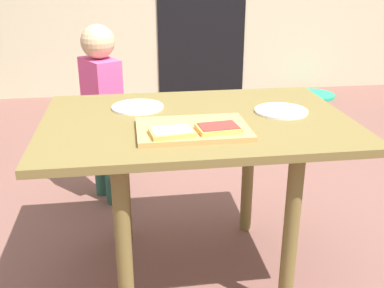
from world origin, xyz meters
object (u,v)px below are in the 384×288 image
object	(u,v)px
child_left	(102,104)
cutting_board	(193,129)
plate_white_left	(138,107)
garden_hose_coil	(313,95)
pizza_slice_near_right	(218,128)
pizza_slice_near_left	(172,132)
dining_table	(197,142)
plate_white_right	(281,111)

from	to	relation	value
child_left	cutting_board	bearing A→B (deg)	-67.71
plate_white_left	garden_hose_coil	xyz separation A→B (m)	(1.86, 2.49, -0.71)
pizza_slice_near_right	pizza_slice_near_left	world-z (taller)	same
child_left	dining_table	bearing A→B (deg)	-61.65
cutting_board	garden_hose_coil	xyz separation A→B (m)	(1.67, 2.80, -0.71)
cutting_board	child_left	bearing A→B (deg)	112.29
plate_white_left	garden_hose_coil	distance (m)	3.18
child_left	pizza_slice_near_left	bearing A→B (deg)	-73.60
child_left	plate_white_right	bearing A→B (deg)	-43.52
plate_white_right	plate_white_left	bearing A→B (deg)	166.51
garden_hose_coil	plate_white_right	bearing A→B (deg)	-115.98
cutting_board	plate_white_left	bearing A→B (deg)	120.89
garden_hose_coil	pizza_slice_near_right	bearing A→B (deg)	-119.05
pizza_slice_near_right	plate_white_right	world-z (taller)	pizza_slice_near_right
dining_table	plate_white_right	xyz separation A→B (m)	(0.35, 0.03, 0.10)
plate_white_left	garden_hose_coil	bearing A→B (deg)	53.29
plate_white_right	child_left	distance (m)	1.05
pizza_slice_near_left	child_left	bearing A→B (deg)	106.40
dining_table	pizza_slice_near_right	bearing A→B (deg)	-76.97
dining_table	child_left	bearing A→B (deg)	118.35
pizza_slice_near_right	garden_hose_coil	bearing A→B (deg)	60.95
cutting_board	plate_white_right	distance (m)	0.43
plate_white_left	child_left	size ratio (longest dim) A/B	0.22
plate_white_left	plate_white_right	size ratio (longest dim) A/B	1.00
plate_white_left	garden_hose_coil	size ratio (longest dim) A/B	0.49
pizza_slice_near_left	plate_white_left	bearing A→B (deg)	105.29
pizza_slice_near_right	child_left	world-z (taller)	child_left
dining_table	plate_white_right	world-z (taller)	plate_white_right
pizza_slice_near_right	child_left	distance (m)	1.06
cutting_board	plate_white_left	size ratio (longest dim) A/B	1.87
dining_table	plate_white_right	bearing A→B (deg)	4.74
plate_white_right	child_left	world-z (taller)	child_left
plate_white_left	pizza_slice_near_right	bearing A→B (deg)	-53.61
pizza_slice_near_left	garden_hose_coil	world-z (taller)	pizza_slice_near_left
plate_white_left	plate_white_right	xyz separation A→B (m)	(0.58, -0.14, 0.00)
plate_white_right	pizza_slice_near_right	bearing A→B (deg)	-143.21
child_left	garden_hose_coil	bearing A→B (deg)	43.23
garden_hose_coil	cutting_board	bearing A→B (deg)	-120.78
pizza_slice_near_right	garden_hose_coil	distance (m)	3.35
garden_hose_coil	pizza_slice_near_left	bearing A→B (deg)	-121.36
dining_table	pizza_slice_near_right	distance (m)	0.24
dining_table	child_left	world-z (taller)	child_left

